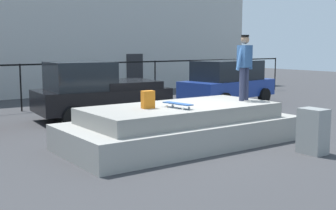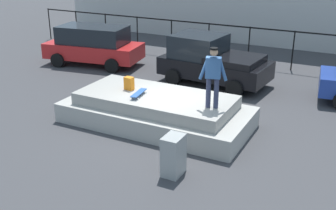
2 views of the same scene
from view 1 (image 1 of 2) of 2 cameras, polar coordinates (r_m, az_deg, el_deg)
The scene contains 10 objects.
ground_plane at distance 11.30m, azimuth 3.96°, elevation -4.77°, with size 60.00×60.00×0.00m, color #38383A.
concrete_ledge at distance 10.92m, azimuth 1.70°, elevation -2.80°, with size 5.86×2.70×0.98m.
skateboarder at distance 11.86m, azimuth 9.84°, elevation 5.38°, with size 0.79×0.34×1.73m.
skateboard at distance 10.30m, azimuth 1.27°, elevation 0.15°, with size 0.31×0.86×0.12m.
backpack at distance 10.27m, azimuth -2.61°, elevation 0.71°, with size 0.28×0.20×0.41m, color orange.
car_black_pickup_mid at distance 14.73m, azimuth -9.09°, elevation 1.77°, with size 4.45×2.54×1.92m.
car_blue_hatchback_far at distance 18.69m, azimuth 7.70°, elevation 3.05°, with size 4.46×2.52×1.82m.
utility_box at distance 10.50m, azimuth 18.19°, elevation -3.23°, with size 0.44×0.60×1.03m, color gray.
fence_row at distance 17.94m, azimuth -12.38°, elevation 3.65°, with size 24.06×0.06×1.77m.
warehouse_building at distance 25.07m, azimuth -19.48°, elevation 9.94°, with size 27.08×7.67×7.22m.
Camera 1 is at (-7.03, -8.51, 2.43)m, focal length 47.26 mm.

